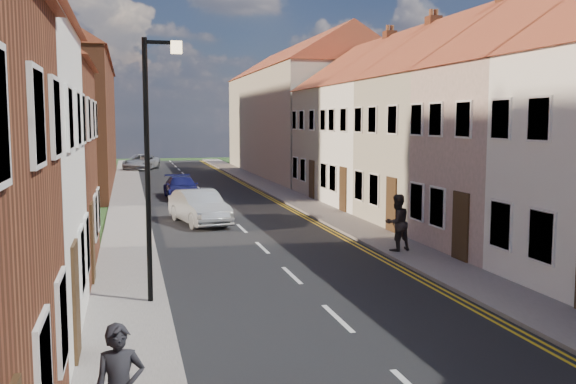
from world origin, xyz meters
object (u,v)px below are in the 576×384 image
lamppost (151,154)px  car_far (181,188)px  pedestrian_right_b (397,222)px  car_distant (141,162)px  car_mid (199,207)px

lamppost → car_far: bearing=83.6°
pedestrian_right_b → car_far: bearing=-87.7°
lamppost → car_far: lamppost is taller
lamppost → car_distant: bearing=89.2°
car_far → pedestrian_right_b: size_ratio=2.33×
car_far → pedestrian_right_b: pedestrian_right_b is taller
car_mid → lamppost: bearing=-113.1°
lamppost → car_mid: (2.31, 11.64, -2.83)m
car_mid → car_distant: (-1.70, 30.81, -0.02)m
car_mid → car_distant: 30.85m
lamppost → car_far: size_ratio=1.41×
lamppost → car_mid: 12.20m
car_distant → pedestrian_right_b: pedestrian_right_b is taller
car_mid → pedestrian_right_b: 9.42m
car_distant → pedestrian_right_b: bearing=-61.7°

